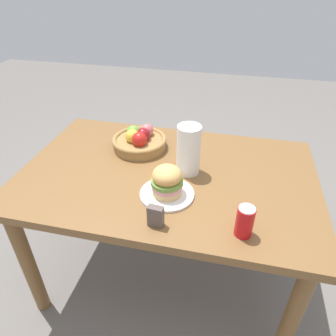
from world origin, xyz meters
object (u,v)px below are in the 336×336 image
object	(u,v)px
paper_towel_roll	(189,150)
napkin_holder	(156,216)
plate	(167,194)
soda_can	(245,221)
sandwich	(167,181)
fruit_basket	(139,140)

from	to	relation	value
paper_towel_roll	napkin_holder	world-z (taller)	paper_towel_roll
plate	soda_can	xyz separation A→B (m)	(0.33, -0.16, 0.06)
paper_towel_roll	sandwich	bearing A→B (deg)	-105.90
soda_can	paper_towel_roll	size ratio (longest dim) A/B	0.53
fruit_basket	napkin_holder	size ratio (longest dim) A/B	3.22
fruit_basket	soda_can	bearing A→B (deg)	-42.59
sandwich	soda_can	xyz separation A→B (m)	(0.33, -0.16, -0.01)
sandwich	fruit_basket	world-z (taller)	sandwich
sandwich	napkin_holder	bearing A→B (deg)	-90.19
sandwich	napkin_holder	size ratio (longest dim) A/B	1.53
soda_can	paper_towel_roll	bearing A→B (deg)	127.35
sandwich	plate	bearing A→B (deg)	0.00
napkin_holder	plate	bearing A→B (deg)	95.42
plate	paper_towel_roll	xyz separation A→B (m)	(0.06, 0.20, 0.11)
paper_towel_roll	napkin_holder	bearing A→B (deg)	-98.40
soda_can	fruit_basket	xyz separation A→B (m)	(-0.56, 0.52, -0.02)
sandwich	fruit_basket	distance (m)	0.43
plate	fruit_basket	distance (m)	0.43
soda_can	fruit_basket	size ratio (longest dim) A/B	0.43
plate	paper_towel_roll	size ratio (longest dim) A/B	0.98
plate	fruit_basket	size ratio (longest dim) A/B	0.81
sandwich	fruit_basket	size ratio (longest dim) A/B	0.48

